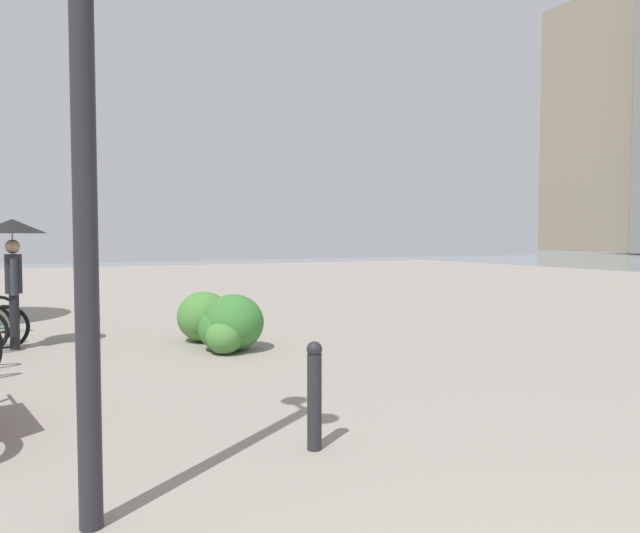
{
  "coord_description": "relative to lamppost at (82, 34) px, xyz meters",
  "views": [
    {
      "loc": [
        -0.62,
        1.59,
        1.75
      ],
      "look_at": [
        10.09,
        -3.82,
        1.14
      ],
      "focal_mm": 32.86,
      "sensor_mm": 36.0,
      "label": 1
    }
  ],
  "objects": [
    {
      "name": "shrub_low",
      "position": [
        4.97,
        -2.36,
        -2.58
      ],
      "size": [
        0.79,
        0.71,
        0.67
      ],
      "color": "#387533",
      "rests_on": "ground"
    },
    {
      "name": "shrub_wide",
      "position": [
        5.88,
        -2.33,
        -2.5
      ],
      "size": [
        0.98,
        0.88,
        0.84
      ],
      "color": "#477F38",
      "rests_on": "ground"
    },
    {
      "name": "shrub_round",
      "position": [
        4.7,
        -2.31,
        -2.66
      ],
      "size": [
        0.62,
        0.55,
        0.52
      ],
      "color": "#477F38",
      "rests_on": "ground"
    },
    {
      "name": "shrub_tall",
      "position": [
        4.93,
        -2.53,
        -2.49
      ],
      "size": [
        1.02,
        0.92,
        0.87
      ],
      "color": "#387533",
      "rests_on": "ground"
    },
    {
      "name": "building_highrise",
      "position": [
        44.81,
        -66.37,
        12.72
      ],
      "size": [
        15.62,
        11.67,
        33.35
      ],
      "color": "gray",
      "rests_on": "ground"
    },
    {
      "name": "bollard_mid",
      "position": [
        0.56,
        -1.77,
        -2.45
      ],
      "size": [
        0.13,
        0.13,
        0.9
      ],
      "color": "#232328",
      "rests_on": "ground"
    },
    {
      "name": "pedestrian",
      "position": [
        6.59,
        0.49,
        -1.32
      ],
      "size": [
        1.0,
        1.0,
        2.03
      ],
      "color": "black",
      "rests_on": "ground"
    },
    {
      "name": "lamppost",
      "position": [
        0.0,
        0.0,
        0.0
      ],
      "size": [
        0.98,
        0.28,
        4.44
      ],
      "color": "#232328",
      "rests_on": "ground"
    }
  ]
}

